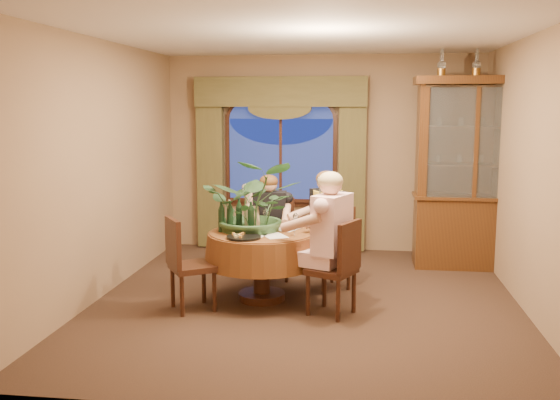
# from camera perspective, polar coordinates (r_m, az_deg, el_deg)

# --- Properties ---
(floor) EXTENTS (5.00, 5.00, 0.00)m
(floor) POSITION_cam_1_polar(r_m,az_deg,el_deg) (6.84, 2.42, -9.17)
(floor) COLOR black
(floor) RESTS_ON ground
(wall_back) EXTENTS (4.50, 0.00, 4.50)m
(wall_back) POSITION_cam_1_polar(r_m,az_deg,el_deg) (9.03, 3.91, 4.25)
(wall_back) COLOR #86684A
(wall_back) RESTS_ON ground
(wall_right) EXTENTS (0.00, 5.00, 5.00)m
(wall_right) POSITION_cam_1_polar(r_m,az_deg,el_deg) (6.73, 21.96, 2.13)
(wall_right) COLOR #86684A
(wall_right) RESTS_ON ground
(ceiling) EXTENTS (5.00, 5.00, 0.00)m
(ceiling) POSITION_cam_1_polar(r_m,az_deg,el_deg) (6.55, 2.58, 14.86)
(ceiling) COLOR white
(ceiling) RESTS_ON wall_back
(window) EXTENTS (1.62, 0.10, 1.32)m
(window) POSITION_cam_1_polar(r_m,az_deg,el_deg) (9.03, 0.07, 3.63)
(window) COLOR navy
(window) RESTS_ON wall_back
(arched_transom) EXTENTS (1.60, 0.06, 0.44)m
(arched_transom) POSITION_cam_1_polar(r_m,az_deg,el_deg) (8.99, 0.07, 8.59)
(arched_transom) COLOR navy
(arched_transom) RESTS_ON wall_back
(drapery_left) EXTENTS (0.38, 0.14, 2.32)m
(drapery_left) POSITION_cam_1_polar(r_m,az_deg,el_deg) (9.18, -6.37, 2.91)
(drapery_left) COLOR #474121
(drapery_left) RESTS_ON floor
(drapery_right) EXTENTS (0.38, 0.14, 2.32)m
(drapery_right) POSITION_cam_1_polar(r_m,az_deg,el_deg) (8.91, 6.61, 2.73)
(drapery_right) COLOR #474121
(drapery_right) RESTS_ON floor
(swag_valance) EXTENTS (2.45, 0.16, 0.42)m
(swag_valance) POSITION_cam_1_polar(r_m,az_deg,el_deg) (8.91, 0.00, 9.87)
(swag_valance) COLOR #474121
(swag_valance) RESTS_ON wall_back
(dining_table) EXTENTS (1.56, 1.56, 0.75)m
(dining_table) POSITION_cam_1_polar(r_m,az_deg,el_deg) (6.77, -1.69, -6.05)
(dining_table) COLOR maroon
(dining_table) RESTS_ON floor
(china_cabinet) EXTENTS (1.51, 0.59, 2.45)m
(china_cabinet) POSITION_cam_1_polar(r_m,az_deg,el_deg) (8.36, 17.11, 2.32)
(china_cabinet) COLOR #3B2110
(china_cabinet) RESTS_ON floor
(oil_lamp_left) EXTENTS (0.11, 0.11, 0.34)m
(oil_lamp_left) POSITION_cam_1_polar(r_m,az_deg,el_deg) (8.27, 14.57, 12.05)
(oil_lamp_left) COLOR #A5722D
(oil_lamp_left) RESTS_ON china_cabinet
(oil_lamp_center) EXTENTS (0.11, 0.11, 0.34)m
(oil_lamp_center) POSITION_cam_1_polar(r_m,az_deg,el_deg) (8.33, 17.55, 11.91)
(oil_lamp_center) COLOR #A5722D
(oil_lamp_center) RESTS_ON china_cabinet
(oil_lamp_right) EXTENTS (0.11, 0.11, 0.34)m
(oil_lamp_right) POSITION_cam_1_polar(r_m,az_deg,el_deg) (8.41, 20.48, 11.73)
(oil_lamp_right) COLOR #A5722D
(oil_lamp_right) RESTS_ON china_cabinet
(chair_right) EXTENTS (0.56, 0.56, 0.96)m
(chair_right) POSITION_cam_1_polar(r_m,az_deg,el_deg) (6.30, 4.72, -6.19)
(chair_right) COLOR black
(chair_right) RESTS_ON floor
(chair_back_right) EXTENTS (0.59, 0.59, 0.96)m
(chair_back_right) POSITION_cam_1_polar(r_m,az_deg,el_deg) (7.17, 4.43, -4.36)
(chair_back_right) COLOR black
(chair_back_right) RESTS_ON floor
(chair_back) EXTENTS (0.43, 0.43, 0.96)m
(chair_back) POSITION_cam_1_polar(r_m,az_deg,el_deg) (7.58, -0.48, -3.61)
(chair_back) COLOR black
(chair_back) RESTS_ON floor
(chair_front_left) EXTENTS (0.58, 0.58, 0.96)m
(chair_front_left) POSITION_cam_1_polar(r_m,az_deg,el_deg) (6.48, -7.98, -5.83)
(chair_front_left) COLOR black
(chair_front_left) RESTS_ON floor
(person_pink) EXTENTS (0.64, 0.66, 1.45)m
(person_pink) POSITION_cam_1_polar(r_m,az_deg,el_deg) (6.29, 4.76, -3.93)
(person_pink) COLOR beige
(person_pink) RESTS_ON floor
(person_back) EXTENTS (0.48, 0.44, 1.29)m
(person_back) POSITION_cam_1_polar(r_m,az_deg,el_deg) (7.44, -1.01, -2.56)
(person_back) COLOR black
(person_back) RESTS_ON floor
(person_scarf) EXTENTS (0.64, 0.66, 1.38)m
(person_scarf) POSITION_cam_1_polar(r_m,az_deg,el_deg) (7.03, 4.37, -2.88)
(person_scarf) COLOR black
(person_scarf) RESTS_ON floor
(stoneware_vase) EXTENTS (0.13, 0.13, 0.25)m
(stoneware_vase) POSITION_cam_1_polar(r_m,az_deg,el_deg) (6.81, -2.37, -1.65)
(stoneware_vase) COLOR tan
(stoneware_vase) RESTS_ON dining_table
(centerpiece_plant) EXTENTS (1.05, 1.16, 0.91)m
(centerpiece_plant) POSITION_cam_1_polar(r_m,az_deg,el_deg) (6.69, -2.33, 2.75)
(centerpiece_plant) COLOR #2F562F
(centerpiece_plant) RESTS_ON dining_table
(olive_bowl) EXTENTS (0.17, 0.17, 0.05)m
(olive_bowl) POSITION_cam_1_polar(r_m,az_deg,el_deg) (6.65, -1.37, -2.75)
(olive_bowl) COLOR brown
(olive_bowl) RESTS_ON dining_table
(cheese_platter) EXTENTS (0.35, 0.35, 0.02)m
(cheese_platter) POSITION_cam_1_polar(r_m,az_deg,el_deg) (6.37, -3.34, -3.42)
(cheese_platter) COLOR black
(cheese_platter) RESTS_ON dining_table
(wine_bottle_0) EXTENTS (0.07, 0.07, 0.33)m
(wine_bottle_0) POSITION_cam_1_polar(r_m,az_deg,el_deg) (6.68, -5.38, -1.52)
(wine_bottle_0) COLOR black
(wine_bottle_0) RESTS_ON dining_table
(wine_bottle_1) EXTENTS (0.07, 0.07, 0.33)m
(wine_bottle_1) POSITION_cam_1_polar(r_m,az_deg,el_deg) (6.83, -3.76, -1.28)
(wine_bottle_1) COLOR black
(wine_bottle_1) RESTS_ON dining_table
(wine_bottle_2) EXTENTS (0.07, 0.07, 0.33)m
(wine_bottle_2) POSITION_cam_1_polar(r_m,az_deg,el_deg) (6.79, -4.66, -1.35)
(wine_bottle_2) COLOR tan
(wine_bottle_2) RESTS_ON dining_table
(wine_bottle_3) EXTENTS (0.07, 0.07, 0.33)m
(wine_bottle_3) POSITION_cam_1_polar(r_m,az_deg,el_deg) (6.75, -3.00, -1.40)
(wine_bottle_3) COLOR tan
(wine_bottle_3) RESTS_ON dining_table
(wine_bottle_4) EXTENTS (0.07, 0.07, 0.33)m
(wine_bottle_4) POSITION_cam_1_polar(r_m,az_deg,el_deg) (6.64, -2.67, -1.56)
(wine_bottle_4) COLOR black
(wine_bottle_4) RESTS_ON dining_table
(wine_bottle_5) EXTENTS (0.07, 0.07, 0.33)m
(wine_bottle_5) POSITION_cam_1_polar(r_m,az_deg,el_deg) (6.70, -4.59, -1.49)
(wine_bottle_5) COLOR black
(wine_bottle_5) RESTS_ON dining_table
(tasting_paper_0) EXTENTS (0.33, 0.36, 0.00)m
(tasting_paper_0) POSITION_cam_1_polar(r_m,az_deg,el_deg) (6.47, -0.53, -3.28)
(tasting_paper_0) COLOR white
(tasting_paper_0) RESTS_ON dining_table
(tasting_paper_1) EXTENTS (0.31, 0.36, 0.00)m
(tasting_paper_1) POSITION_cam_1_polar(r_m,az_deg,el_deg) (6.82, 0.67, -2.66)
(tasting_paper_1) COLOR white
(tasting_paper_1) RESTS_ON dining_table
(tasting_paper_2) EXTENTS (0.28, 0.34, 0.00)m
(tasting_paper_2) POSITION_cam_1_polar(r_m,az_deg,el_deg) (6.43, -2.51, -3.36)
(tasting_paper_2) COLOR white
(tasting_paper_2) RESTS_ON dining_table
(wine_glass_person_pink) EXTENTS (0.07, 0.07, 0.18)m
(wine_glass_person_pink) POSITION_cam_1_polar(r_m,az_deg,el_deg) (6.46, 1.33, -2.52)
(wine_glass_person_pink) COLOR silver
(wine_glass_person_pink) RESTS_ON dining_table
(wine_glass_person_back) EXTENTS (0.07, 0.07, 0.18)m
(wine_glass_person_back) POSITION_cam_1_polar(r_m,az_deg,el_deg) (7.06, -1.32, -1.56)
(wine_glass_person_back) COLOR silver
(wine_glass_person_back) RESTS_ON dining_table
(wine_glass_person_scarf) EXTENTS (0.07, 0.07, 0.18)m
(wine_glass_person_scarf) POSITION_cam_1_polar(r_m,az_deg,el_deg) (6.82, 1.44, -1.92)
(wine_glass_person_scarf) COLOR silver
(wine_glass_person_scarf) RESTS_ON dining_table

